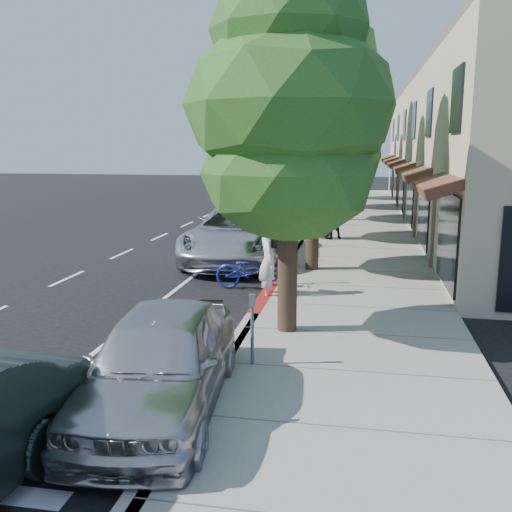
% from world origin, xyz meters
% --- Properties ---
extents(ground, '(120.00, 120.00, 0.00)m').
position_xyz_m(ground, '(0.00, 0.00, 0.00)').
color(ground, black).
rests_on(ground, ground).
extents(sidewalk, '(4.60, 56.00, 0.15)m').
position_xyz_m(sidewalk, '(2.30, 8.00, 0.07)').
color(sidewalk, gray).
rests_on(sidewalk, ground).
extents(curb, '(0.30, 56.00, 0.15)m').
position_xyz_m(curb, '(0.00, 8.00, 0.07)').
color(curb, '#9E998E').
rests_on(curb, ground).
extents(curb_red_segment, '(0.32, 4.00, 0.15)m').
position_xyz_m(curb_red_segment, '(0.00, 1.00, 0.07)').
color(curb_red_segment, maroon).
rests_on(curb_red_segment, ground).
extents(storefront_building, '(10.00, 36.00, 7.00)m').
position_xyz_m(storefront_building, '(9.60, 18.00, 3.50)').
color(storefront_building, '#B4AD8B').
rests_on(storefront_building, ground).
extents(street_tree_0, '(4.10, 4.10, 7.24)m').
position_xyz_m(street_tree_0, '(0.90, -2.00, 4.54)').
color(street_tree_0, black).
rests_on(street_tree_0, ground).
extents(street_tree_1, '(4.82, 4.82, 7.89)m').
position_xyz_m(street_tree_1, '(0.90, 4.00, 4.88)').
color(street_tree_1, black).
rests_on(street_tree_1, ground).
extents(street_tree_2, '(4.57, 4.57, 7.63)m').
position_xyz_m(street_tree_2, '(0.90, 10.00, 4.73)').
color(street_tree_2, black).
rests_on(street_tree_2, ground).
extents(street_tree_3, '(5.11, 5.11, 8.57)m').
position_xyz_m(street_tree_3, '(0.90, 16.00, 5.32)').
color(street_tree_3, black).
rests_on(street_tree_3, ground).
extents(street_tree_4, '(4.66, 4.66, 7.12)m').
position_xyz_m(street_tree_4, '(0.90, 22.00, 4.33)').
color(street_tree_4, black).
rests_on(street_tree_4, ground).
extents(street_tree_5, '(4.11, 4.11, 7.33)m').
position_xyz_m(street_tree_5, '(0.90, 28.00, 4.61)').
color(street_tree_5, black).
rests_on(street_tree_5, ground).
extents(cyclist, '(0.66, 0.83, 2.01)m').
position_xyz_m(cyclist, '(0.06, 0.79, 1.00)').
color(cyclist, silver).
rests_on(cyclist, ground).
extents(bicycle, '(2.10, 0.93, 1.07)m').
position_xyz_m(bicycle, '(-0.55, 1.65, 0.53)').
color(bicycle, '#162399').
rests_on(bicycle, ground).
extents(silver_suv, '(3.40, 6.81, 1.85)m').
position_xyz_m(silver_suv, '(-1.77, 5.50, 0.93)').
color(silver_suv, silver).
rests_on(silver_suv, ground).
extents(dark_sedan, '(2.04, 4.43, 1.41)m').
position_xyz_m(dark_sedan, '(-1.94, 12.91, 0.70)').
color(dark_sedan, black).
rests_on(dark_sedan, ground).
extents(white_pickup, '(2.69, 6.41, 1.85)m').
position_xyz_m(white_pickup, '(-0.50, 21.00, 0.92)').
color(white_pickup, white).
rests_on(white_pickup, ground).
extents(dark_suv_far, '(2.58, 5.54, 1.83)m').
position_xyz_m(dark_suv_far, '(-1.69, 24.94, 0.92)').
color(dark_suv_far, black).
rests_on(dark_suv_far, ground).
extents(near_car_a, '(2.31, 4.81, 1.59)m').
position_xyz_m(near_car_a, '(-0.50, -5.72, 0.79)').
color(near_car_a, '#B4B5BA').
rests_on(near_car_a, ground).
extents(pedestrian, '(1.13, 1.07, 1.84)m').
position_xyz_m(pedestrian, '(1.16, 9.86, 1.07)').
color(pedestrian, black).
rests_on(pedestrian, sidewalk).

